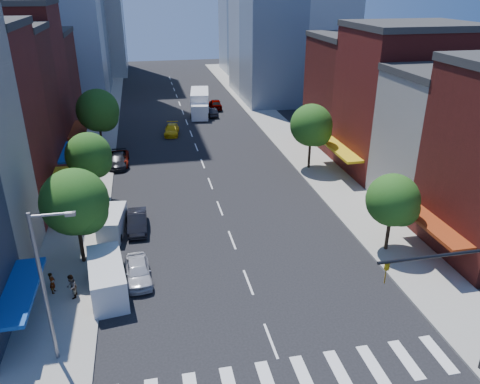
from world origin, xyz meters
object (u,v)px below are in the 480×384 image
(parked_car_front, at_px, (138,271))
(parked_car_rear, at_px, (118,160))
(taxi, at_px, (172,130))
(box_truck, at_px, (200,104))
(traffic_car_oncoming, at_px, (212,112))
(traffic_car_far, at_px, (215,104))
(cargo_van_near, at_px, (107,279))
(parked_car_second, at_px, (137,222))
(cargo_van_far, at_px, (112,224))
(pedestrian_far, at_px, (71,287))
(parked_car_third, at_px, (118,159))
(pedestrian_near, at_px, (52,283))

(parked_car_front, height_order, parked_car_rear, parked_car_front)
(taxi, bearing_deg, box_truck, 70.10)
(traffic_car_oncoming, xyz_separation_m, traffic_car_far, (1.30, 4.48, 0.17))
(parked_car_front, height_order, box_truck, box_truck)
(parked_car_front, bearing_deg, cargo_van_near, -152.11)
(parked_car_second, distance_m, cargo_van_far, 2.05)
(parked_car_second, bearing_deg, pedestrian_far, -115.08)
(parked_car_rear, bearing_deg, pedestrian_far, -93.39)
(parked_car_front, xyz_separation_m, cargo_van_near, (-1.98, -1.24, 0.43))
(cargo_van_far, relative_size, traffic_car_oncoming, 1.20)
(cargo_van_near, xyz_separation_m, traffic_car_oncoming, (13.69, 44.00, -0.51))
(traffic_car_oncoming, bearing_deg, parked_car_second, 67.66)
(parked_car_rear, distance_m, taxi, 12.98)
(cargo_van_near, relative_size, pedestrian_far, 3.36)
(traffic_car_far, distance_m, box_truck, 4.25)
(traffic_car_oncoming, distance_m, traffic_car_far, 4.67)
(parked_car_third, height_order, traffic_car_far, traffic_car_far)
(parked_car_third, xyz_separation_m, cargo_van_near, (0.02, -25.03, 0.47))
(parked_car_second, distance_m, parked_car_rear, 15.82)
(traffic_car_oncoming, bearing_deg, cargo_van_far, 64.94)
(taxi, bearing_deg, parked_car_third, -115.58)
(box_truck, bearing_deg, parked_car_second, -97.49)
(cargo_van_near, height_order, traffic_car_far, cargo_van_near)
(cargo_van_near, height_order, traffic_car_oncoming, cargo_van_near)
(parked_car_rear, height_order, traffic_car_far, traffic_car_far)
(pedestrian_near, bearing_deg, box_truck, -11.38)
(pedestrian_near, height_order, pedestrian_far, pedestrian_far)
(pedestrian_near, bearing_deg, parked_car_front, -76.93)
(box_truck, xyz_separation_m, pedestrian_near, (-15.71, -44.81, -0.81))
(parked_car_second, bearing_deg, taxi, 80.23)
(taxi, height_order, pedestrian_far, pedestrian_far)
(parked_car_rear, distance_m, cargo_van_near, 24.50)
(parked_car_front, bearing_deg, traffic_car_oncoming, 70.57)
(cargo_van_far, xyz_separation_m, pedestrian_near, (-3.59, -7.73, -0.04))
(taxi, xyz_separation_m, box_truck, (5.23, 10.03, 1.05))
(pedestrian_far, bearing_deg, parked_car_third, 177.16)
(cargo_van_near, bearing_deg, traffic_car_oncoming, 65.49)
(box_truck, bearing_deg, traffic_car_oncoming, -35.70)
(parked_car_front, distance_m, parked_car_second, 7.56)
(cargo_van_far, distance_m, pedestrian_near, 8.53)
(box_truck, distance_m, pedestrian_far, 47.88)
(traffic_car_oncoming, bearing_deg, cargo_van_near, 68.77)
(parked_car_third, bearing_deg, cargo_van_near, -89.75)
(taxi, bearing_deg, pedestrian_near, -99.12)
(box_truck, relative_size, pedestrian_far, 5.44)
(cargo_van_near, distance_m, pedestrian_near, 3.71)
(traffic_car_far, relative_size, pedestrian_near, 3.14)
(parked_car_third, xyz_separation_m, traffic_car_far, (15.02, 23.46, 0.13))
(traffic_car_far, xyz_separation_m, pedestrian_far, (-17.30, -48.61, 0.19))
(box_truck, height_order, pedestrian_near, box_truck)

